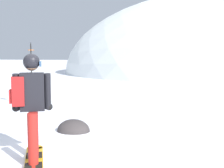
# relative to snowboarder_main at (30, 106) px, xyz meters

# --- Properties ---
(ground_plane) EXTENTS (300.00, 300.00, 0.00)m
(ground_plane) POSITION_rel_snowboarder_main_xyz_m (0.20, 0.24, -0.92)
(ground_plane) COLOR white
(ridge_peak_main) EXTENTS (32.70, 29.43, 16.60)m
(ridge_peak_main) POSITION_rel_snowboarder_main_xyz_m (1.69, 29.11, -0.92)
(ridge_peak_main) COLOR white
(ridge_peak_main) RESTS_ON ground
(snowboarder_main) EXTENTS (1.19, 1.55, 1.71)m
(snowboarder_main) POSITION_rel_snowboarder_main_xyz_m (0.00, 0.00, 0.00)
(snowboarder_main) COLOR orange
(snowboarder_main) RESTS_ON ground
(piste_marker_near) EXTENTS (0.20, 0.20, 2.14)m
(piste_marker_near) POSITION_rel_snowboarder_main_xyz_m (-3.06, 4.04, 0.30)
(piste_marker_near) COLOR black
(piste_marker_near) RESTS_ON ground
(rock_dark) EXTENTS (0.76, 0.65, 0.53)m
(rock_dark) POSITION_rel_snowboarder_main_xyz_m (-0.40, 2.02, -0.92)
(rock_dark) COLOR #383333
(rock_dark) RESTS_ON ground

